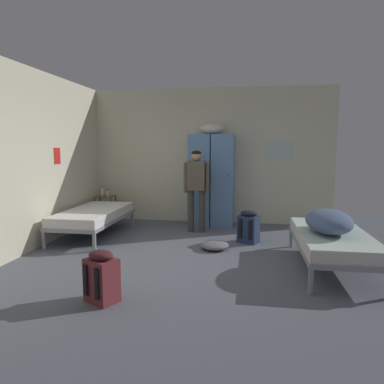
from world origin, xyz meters
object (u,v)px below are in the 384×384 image
(water_bottle, at_px, (102,191))
(bed_left_rear, at_px, (94,215))
(locker_bank, at_px, (211,178))
(clothes_pile_grey, at_px, (215,245))
(shelf_unit, at_px, (106,206))
(bed_right, at_px, (332,240))
(bedding_heap, at_px, (329,221))
(backpack_navy, at_px, (249,227))
(person_traveler, at_px, (196,183))
(backpack_maroon, at_px, (102,277))
(lotion_bottle, at_px, (108,193))

(water_bottle, bearing_deg, bed_left_rear, -74.25)
(locker_bank, xyz_separation_m, clothes_pile_grey, (0.24, -1.74, -0.91))
(shelf_unit, relative_size, clothes_pile_grey, 1.26)
(bed_right, xyz_separation_m, bedding_heap, (-0.07, -0.06, 0.26))
(water_bottle, bearing_deg, bedding_heap, -29.45)
(shelf_unit, bearing_deg, bed_right, -28.69)
(bed_right, bearing_deg, bedding_heap, -140.92)
(shelf_unit, xyz_separation_m, backpack_navy, (3.02, -1.15, -0.09))
(locker_bank, xyz_separation_m, backpack_navy, (0.77, -1.25, -0.71))
(bed_right, xyz_separation_m, person_traveler, (-2.07, 1.69, 0.55))
(backpack_maroon, xyz_separation_m, clothes_pile_grey, (0.99, 2.07, -0.20))
(bed_right, height_order, person_traveler, person_traveler)
(clothes_pile_grey, bearing_deg, backpack_navy, 43.01)
(bedding_heap, relative_size, backpack_navy, 1.63)
(bed_right, relative_size, lotion_bottle, 12.97)
(shelf_unit, distance_m, bed_right, 4.69)
(person_traveler, distance_m, clothes_pile_grey, 1.45)
(water_bottle, xyz_separation_m, lotion_bottle, (0.15, -0.06, -0.02))
(bedding_heap, distance_m, clothes_pile_grey, 1.79)
(bed_left_rear, distance_m, water_bottle, 1.25)
(bed_right, height_order, lotion_bottle, lotion_bottle)
(bedding_heap, bearing_deg, locker_bank, 126.72)
(backpack_maroon, distance_m, clothes_pile_grey, 2.30)
(bed_right, height_order, clothes_pile_grey, bed_right)
(water_bottle, relative_size, backpack_maroon, 0.36)
(lotion_bottle, bearing_deg, shelf_unit, 150.26)
(water_bottle, distance_m, lotion_bottle, 0.16)
(locker_bank, relative_size, shelf_unit, 3.63)
(locker_bank, height_order, water_bottle, locker_bank)
(locker_bank, bearing_deg, shelf_unit, -177.64)
(bed_right, bearing_deg, lotion_bottle, 151.32)
(shelf_unit, xyz_separation_m, bed_right, (4.11, -2.25, 0.04))
(shelf_unit, height_order, backpack_navy, shelf_unit)
(person_traveler, distance_m, lotion_bottle, 2.06)
(shelf_unit, relative_size, water_bottle, 2.90)
(bed_left_rear, bearing_deg, locker_bank, 31.82)
(shelf_unit, relative_size, lotion_bottle, 3.89)
(backpack_maroon, bearing_deg, bed_right, 29.22)
(locker_bank, bearing_deg, bedding_heap, -53.28)
(bedding_heap, bearing_deg, backpack_maroon, -151.08)
(backpack_navy, distance_m, clothes_pile_grey, 0.75)
(bedding_heap, xyz_separation_m, backpack_navy, (-1.02, 1.16, -0.38))
(bed_right, height_order, backpack_navy, backpack_navy)
(locker_bank, distance_m, clothes_pile_grey, 1.97)
(bed_right, xyz_separation_m, water_bottle, (-4.19, 2.27, 0.28))
(locker_bank, distance_m, lotion_bottle, 2.21)
(shelf_unit, bearing_deg, locker_bank, 2.36)
(bed_right, bearing_deg, bed_left_rear, 164.09)
(bed_left_rear, xyz_separation_m, bedding_heap, (3.79, -1.16, 0.26))
(lotion_bottle, distance_m, clothes_pile_grey, 2.96)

